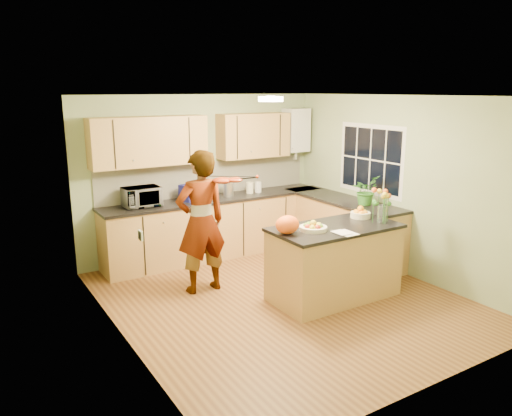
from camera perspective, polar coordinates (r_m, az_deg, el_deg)
floor at (r=6.40m, az=3.04°, el=-10.34°), size 4.50×4.50×0.00m
ceiling at (r=5.85m, az=3.35°, el=12.67°), size 4.00×4.50×0.02m
wall_back at (r=7.91m, az=-6.19°, el=3.71°), size 4.00×0.02×2.50m
wall_front at (r=4.42m, az=20.20°, el=-4.89°), size 4.00×0.02×2.50m
wall_left at (r=5.15m, az=-15.37°, el=-1.97°), size 0.02×4.50×2.50m
wall_right at (r=7.31m, az=16.16°, el=2.45°), size 0.02×4.50×2.50m
back_counter at (r=7.86m, az=-4.44°, el=-2.13°), size 3.64×0.62×0.94m
right_counter at (r=7.87m, az=9.74°, el=-2.28°), size 0.62×2.24×0.94m
splashback at (r=7.95m, az=-5.49°, el=3.41°), size 3.60×0.02×0.52m
upper_cabinets at (r=7.61m, az=-6.95°, el=7.86°), size 3.20×0.34×0.70m
boiler at (r=8.57m, az=4.58°, el=8.85°), size 0.40×0.30×0.86m
window_right at (r=7.67m, az=12.95°, el=5.41°), size 0.01×1.30×1.05m
light_switch at (r=4.59m, az=-13.06°, el=-3.06°), size 0.02×0.09×0.09m
ceiling_lamp at (r=6.10m, az=1.69°, el=12.35°), size 0.30×0.30×0.07m
peninsula_island at (r=6.36m, az=8.93°, el=-6.11°), size 1.63×0.83×0.93m
fruit_dish at (r=5.99m, az=6.56°, el=-2.12°), size 0.33×0.33×0.12m
orange_bowl at (r=6.67m, az=11.85°, el=-0.56°), size 0.26×0.26×0.15m
flower_vase at (r=6.42m, az=14.31°, el=1.17°), size 0.27×0.27×0.49m
orange_bag at (r=5.81m, az=3.61°, el=-1.91°), size 0.31×0.27×0.22m
papers at (r=5.94m, az=10.24°, el=-2.80°), size 0.20×0.27×0.01m
violinist at (r=6.39m, az=-6.30°, el=-1.62°), size 0.68×0.45×1.85m
violin at (r=6.16m, az=-3.87°, el=3.16°), size 0.62×0.54×0.16m
microwave at (r=7.28m, az=-12.94°, el=1.25°), size 0.51×0.35×0.28m
blue_box at (r=7.57m, az=-7.44°, el=1.79°), size 0.37×0.32×0.25m
kettle at (r=7.81m, az=-3.18°, el=2.23°), size 0.16×0.16×0.30m
jar_cream at (r=8.03m, az=-0.72°, el=2.34°), size 0.15×0.15×0.18m
jar_white at (r=8.11m, az=0.23°, el=2.42°), size 0.14×0.14×0.17m
potted_plant at (r=7.37m, az=12.39°, el=1.98°), size 0.47×0.44×0.42m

